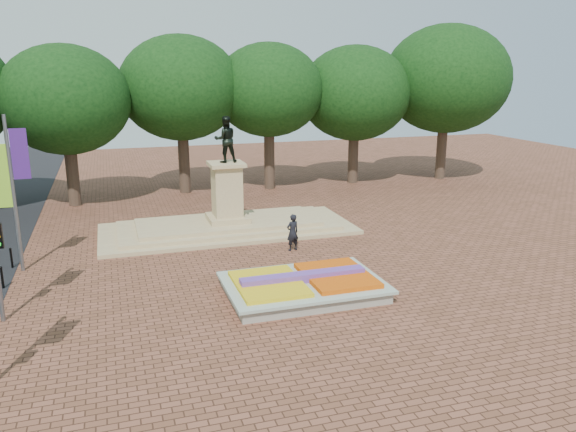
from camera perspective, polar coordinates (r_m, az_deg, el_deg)
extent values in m
plane|color=brown|center=(24.49, -2.22, -6.49)|extent=(90.00, 90.00, 0.00)
cube|color=gray|center=(22.92, 1.57, -7.42)|extent=(6.00, 4.00, 0.45)
cube|color=beige|center=(22.81, 1.57, -6.78)|extent=(6.30, 4.30, 0.12)
cube|color=orange|center=(23.26, 4.97, -6.06)|extent=(2.60, 3.40, 0.22)
cube|color=yellow|center=(22.36, -1.96, -6.91)|extent=(2.60, 3.40, 0.18)
cube|color=#503797|center=(22.73, 1.58, -6.26)|extent=(5.20, 0.55, 0.38)
cube|color=tan|center=(31.85, -6.11, -1.32)|extent=(14.00, 6.00, 0.20)
cube|color=tan|center=(31.79, -6.12, -0.98)|extent=(12.00, 5.00, 0.20)
cube|color=tan|center=(31.74, -6.13, -0.63)|extent=(10.00, 4.00, 0.20)
cube|color=tan|center=(31.68, -6.14, -0.19)|extent=(2.20, 2.20, 0.30)
cube|color=tan|center=(31.31, -6.22, 2.55)|extent=(1.50, 1.50, 2.80)
cube|color=tan|center=(31.03, -6.30, 5.26)|extent=(1.90, 1.90, 0.20)
imported|color=black|center=(30.84, -6.37, 7.74)|extent=(1.22, 0.95, 2.50)
cylinder|color=#38281E|center=(40.64, -20.30, 4.10)|extent=(0.80, 0.80, 4.00)
ellipsoid|color=black|center=(40.11, -20.91, 10.69)|extent=(8.80, 8.80, 7.48)
cylinder|color=#38281E|center=(40.91, -10.46, 4.83)|extent=(0.80, 0.80, 4.00)
ellipsoid|color=black|center=(40.39, -10.77, 11.41)|extent=(8.80, 8.80, 7.48)
cylinder|color=#38281E|center=(42.35, -1.00, 5.41)|extent=(0.80, 0.80, 4.00)
ellipsoid|color=black|center=(41.85, -1.03, 11.76)|extent=(8.80, 8.80, 7.48)
cylinder|color=#38281E|center=(44.85, 7.63, 5.81)|extent=(0.80, 0.80, 4.00)
ellipsoid|color=black|center=(44.38, 7.84, 11.80)|extent=(8.80, 8.80, 7.48)
cylinder|color=#38281E|center=(48.25, 15.22, 6.05)|extent=(0.80, 0.80, 4.00)
ellipsoid|color=black|center=(47.81, 15.60, 11.61)|extent=(8.80, 8.80, 7.48)
cylinder|color=slate|center=(27.36, -26.10, 1.91)|extent=(0.16, 0.16, 7.00)
cube|color=#461C76|center=(27.00, -25.59, 5.71)|extent=(0.70, 0.04, 2.20)
cylinder|color=black|center=(26.23, -27.04, -5.66)|extent=(0.10, 0.10, 0.90)
sphere|color=black|center=(26.08, -27.16, -4.69)|extent=(0.12, 0.12, 0.12)
cylinder|color=black|center=(28.66, -26.27, -3.91)|extent=(0.10, 0.10, 0.90)
sphere|color=black|center=(28.53, -26.38, -3.02)|extent=(0.12, 0.12, 0.12)
imported|color=black|center=(28.05, 0.47, -1.67)|extent=(0.78, 0.62, 1.88)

